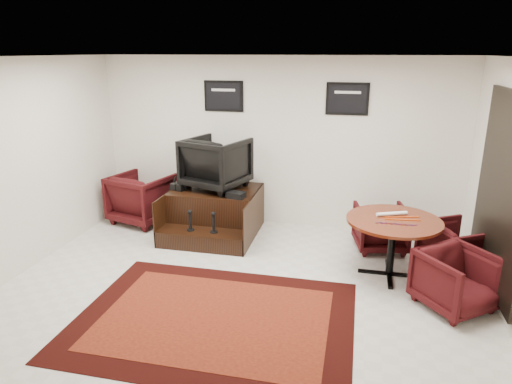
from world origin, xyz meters
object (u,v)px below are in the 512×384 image
shine_podium (215,213)px  table_chair_window (455,245)px  table_chair_back (381,226)px  shine_chair (216,161)px  armchair_side (142,196)px  meeting_table (393,226)px  table_chair_corner (457,278)px

shine_podium → table_chair_window: bearing=-9.4°
shine_podium → table_chair_back: bearing=-1.7°
shine_chair → table_chair_window: bearing=-173.6°
armchair_side → meeting_table: bearing=179.9°
armchair_side → table_chair_back: 4.01m
meeting_table → table_chair_corner: bearing=-44.6°
table_chair_back → shine_podium: bearing=-13.1°
shine_chair → shine_podium: bearing=108.1°
armchair_side → table_chair_window: size_ratio=1.26×
armchair_side → table_chair_back: bearing=-168.7°
armchair_side → table_chair_back: (3.99, -0.29, -0.10)m
table_chair_back → table_chair_window: table_chair_window is taller
meeting_table → table_chair_back: meeting_table is taller
shine_podium → table_chair_window: (3.57, -0.59, 0.04)m
shine_podium → table_chair_back: size_ratio=1.94×
armchair_side → table_chair_window: 5.01m
shine_chair → table_chair_window: size_ratio=1.23×
shine_podium → armchair_side: size_ratio=1.53×
shine_podium → armchair_side: bearing=171.4°
meeting_table → table_chair_corner: size_ratio=1.58×
table_chair_window → table_chair_corner: size_ratio=0.97×
shine_podium → table_chair_corner: (3.41, -1.60, 0.05)m
shine_chair → armchair_side: 1.55m
meeting_table → shine_podium: bearing=161.2°
shine_chair → table_chair_corner: bearing=171.0°
table_chair_back → table_chair_window: size_ratio=1.00×
shine_chair → table_chair_back: bearing=-166.8°
table_chair_corner → table_chair_window: bearing=43.2°
shine_chair → table_chair_corner: size_ratio=1.20×
table_chair_window → table_chair_corner: (-0.16, -1.01, 0.01)m
armchair_side → meeting_table: armchair_side is taller
shine_podium → meeting_table: size_ratio=1.19×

